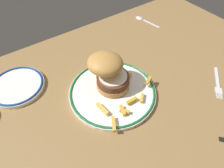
% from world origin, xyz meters
% --- Properties ---
extents(ground_plane, '(1.36, 0.86, 0.04)m').
position_xyz_m(ground_plane, '(0.00, 0.00, -0.02)').
color(ground_plane, olive).
extents(dinner_plate, '(0.27, 0.27, 0.02)m').
position_xyz_m(dinner_plate, '(-0.00, 0.04, 0.01)').
color(dinner_plate, white).
rests_on(dinner_plate, ground_plane).
extents(burger, '(0.14, 0.14, 0.12)m').
position_xyz_m(burger, '(0.01, 0.07, 0.07)').
color(burger, '#B27E3F').
rests_on(burger, dinner_plate).
extents(fries_pile, '(0.21, 0.20, 0.03)m').
position_xyz_m(fries_pile, '(0.01, 0.01, 0.02)').
color(fries_pile, gold).
rests_on(fries_pile, dinner_plate).
extents(side_plate, '(0.17, 0.17, 0.02)m').
position_xyz_m(side_plate, '(-0.24, 0.24, 0.01)').
color(side_plate, white).
rests_on(side_plate, ground_plane).
extents(fork, '(0.12, 0.10, 0.00)m').
position_xyz_m(fork, '(0.31, -0.12, 0.00)').
color(fork, silver).
rests_on(fork, ground_plane).
extents(spoon, '(0.04, 0.13, 0.01)m').
position_xyz_m(spoon, '(0.37, 0.33, 0.00)').
color(spoon, silver).
rests_on(spoon, ground_plane).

